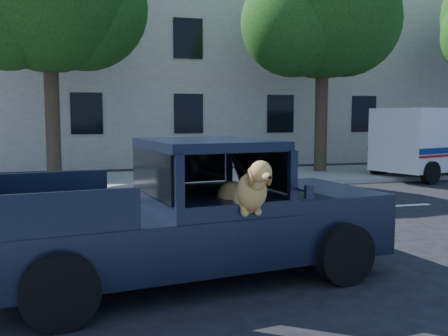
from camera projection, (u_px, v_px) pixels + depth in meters
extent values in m
plane|color=black|center=(300.00, 259.00, 7.29)|extent=(120.00, 120.00, 0.00)
cube|color=gray|center=(184.00, 179.00, 16.12)|extent=(60.00, 4.00, 0.15)
cylinder|color=#332619|center=(52.00, 112.00, 15.24)|extent=(0.44, 0.44, 4.40)
sphere|color=black|center=(4.00, 8.00, 14.34)|extent=(3.60, 3.60, 3.60)
sphere|color=black|center=(83.00, 6.00, 15.46)|extent=(4.00, 4.00, 4.00)
cylinder|color=#332619|center=(321.00, 113.00, 17.59)|extent=(0.44, 0.44, 4.40)
sphere|color=black|center=(323.00, 2.00, 17.20)|extent=(5.20, 5.20, 5.20)
sphere|color=black|center=(294.00, 23.00, 16.68)|extent=(3.60, 3.60, 3.60)
sphere|color=black|center=(345.00, 20.00, 17.80)|extent=(4.00, 4.00, 4.00)
cube|color=beige|center=(218.00, 65.00, 23.46)|extent=(26.00, 6.00, 9.00)
cube|color=black|center=(189.00, 232.00, 6.35)|extent=(5.20, 2.61, 0.63)
cube|color=black|center=(308.00, 193.00, 7.01)|extent=(1.70, 2.10, 0.15)
cube|color=black|center=(206.00, 144.00, 6.33)|extent=(1.73, 2.03, 0.11)
cube|color=black|center=(260.00, 168.00, 6.67)|extent=(0.48, 1.66, 0.54)
cube|color=black|center=(234.00, 222.00, 6.11)|extent=(0.60, 0.60, 0.36)
cube|color=black|center=(309.00, 192.00, 5.60)|extent=(0.10, 0.06, 0.15)
cube|color=silver|center=(432.00, 161.00, 16.95)|extent=(4.67, 3.19, 0.51)
cube|color=silver|center=(426.00, 132.00, 16.62)|extent=(3.90, 2.93, 1.53)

